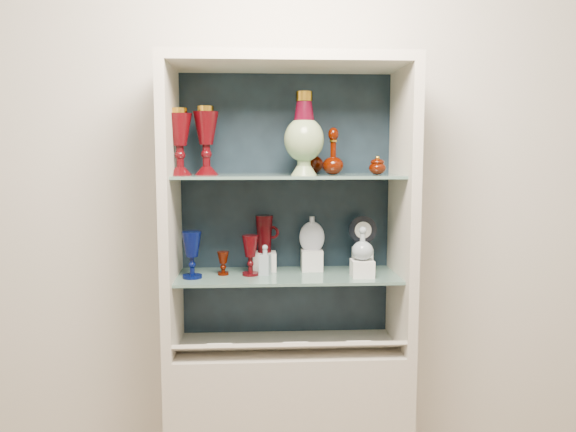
{
  "coord_description": "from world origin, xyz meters",
  "views": [
    {
      "loc": [
        -0.13,
        -0.77,
        1.57
      ],
      "look_at": [
        0.0,
        1.53,
        1.3
      ],
      "focal_mm": 35.0,
      "sensor_mm": 36.0,
      "label": 1
    }
  ],
  "objects": [
    {
      "name": "pedestal_lamp_left",
      "position": [
        -0.44,
        1.52,
        1.6
      ],
      "size": [
        0.12,
        0.12,
        0.27
      ],
      "primitive_type": null,
      "rotation": [
        0.0,
        0.0,
        -0.23
      ],
      "color": "#450509",
      "rests_on": "shelf_upper"
    },
    {
      "name": "label_card_2",
      "position": [
        0.02,
        1.42,
        0.8
      ],
      "size": [
        0.1,
        0.06,
        0.03
      ],
      "primitive_type": "cube",
      "rotation": [
        -0.44,
        0.0,
        0.0
      ],
      "color": "white",
      "rests_on": "label_ledge"
    },
    {
      "name": "cabinet_back_panel",
      "position": [
        0.0,
        1.72,
        1.32
      ],
      "size": [
        0.98,
        0.02,
        1.15
      ],
      "primitive_type": "cube",
      "color": "black",
      "rests_on": "cabinet_base"
    },
    {
      "name": "enamel_urn",
      "position": [
        0.06,
        1.5,
        1.64
      ],
      "size": [
        0.2,
        0.2,
        0.33
      ],
      "primitive_type": null,
      "rotation": [
        0.0,
        0.0,
        0.32
      ],
      "color": "#0E4A1E",
      "rests_on": "shelf_upper"
    },
    {
      "name": "ruby_pitcher",
      "position": [
        -0.1,
        1.64,
        1.21
      ],
      "size": [
        0.14,
        0.11,
        0.16
      ],
      "primitive_type": null,
      "rotation": [
        0.0,
        0.0,
        -0.34
      ],
      "color": "#450509",
      "rests_on": "riser_ruby_pitcher"
    },
    {
      "name": "cabinet_base",
      "position": [
        0.0,
        1.53,
        0.38
      ],
      "size": [
        1.0,
        0.4,
        0.75
      ],
      "primitive_type": "cube",
      "color": "beige",
      "rests_on": "ground"
    },
    {
      "name": "wall_back",
      "position": [
        0.0,
        1.75,
        1.4
      ],
      "size": [
        3.5,
        0.02,
        2.8
      ],
      "primitive_type": "cube",
      "color": "beige",
      "rests_on": "ground"
    },
    {
      "name": "riser_ruby_pitcher",
      "position": [
        -0.1,
        1.64,
        1.09
      ],
      "size": [
        0.1,
        0.1,
        0.08
      ],
      "primitive_type": "cube",
      "color": "silver",
      "rests_on": "shelf_lower"
    },
    {
      "name": "ruby_decanter_a",
      "position": [
        0.11,
        1.63,
        1.59
      ],
      "size": [
        0.12,
        0.12,
        0.24
      ],
      "primitive_type": null,
      "rotation": [
        0.0,
        0.0,
        0.31
      ],
      "color": "#450D00",
      "rests_on": "shelf_upper"
    },
    {
      "name": "ruby_goblet_tall",
      "position": [
        -0.16,
        1.54,
        1.13
      ],
      "size": [
        0.08,
        0.08,
        0.17
      ],
      "primitive_type": null,
      "rotation": [
        0.0,
        0.0,
        -0.12
      ],
      "color": "#450509",
      "rests_on": "shelf_lower"
    },
    {
      "name": "cameo_medallion",
      "position": [
        0.33,
        1.61,
        1.22
      ],
      "size": [
        0.12,
        0.05,
        0.14
      ],
      "primitive_type": null,
      "rotation": [
        0.0,
        0.0,
        0.05
      ],
      "color": "black",
      "rests_on": "riser_cameo_medallion"
    },
    {
      "name": "ruby_goblet_small",
      "position": [
        -0.27,
        1.56,
        1.1
      ],
      "size": [
        0.05,
        0.05,
        0.1
      ],
      "primitive_type": null,
      "rotation": [
        0.0,
        0.0,
        0.01
      ],
      "color": "#450D00",
      "rests_on": "shelf_lower"
    },
    {
      "name": "pedestal_lamp_right",
      "position": [
        -0.33,
        1.56,
        1.61
      ],
      "size": [
        0.13,
        0.13,
        0.28
      ],
      "primitive_type": null,
      "rotation": [
        0.0,
        0.0,
        0.26
      ],
      "color": "#450509",
      "rests_on": "shelf_upper"
    },
    {
      "name": "flat_flask",
      "position": [
        0.11,
        1.63,
        1.22
      ],
      "size": [
        0.11,
        0.05,
        0.15
      ],
      "primitive_type": null,
      "rotation": [
        0.0,
        0.0,
        -0.1
      ],
      "color": "#A8AFBC",
      "rests_on": "riser_flat_flask"
    },
    {
      "name": "cabinet_top_cap",
      "position": [
        0.0,
        1.53,
        1.92
      ],
      "size": [
        1.0,
        0.4,
        0.04
      ],
      "primitive_type": "cube",
      "color": "beige",
      "rests_on": "cabinet_side_left"
    },
    {
      "name": "label_ledge",
      "position": [
        0.0,
        1.42,
        0.78
      ],
      "size": [
        0.92,
        0.17,
        0.09
      ],
      "primitive_type": "cube",
      "rotation": [
        -0.44,
        0.0,
        0.0
      ],
      "color": "beige",
      "rests_on": "cabinet_base"
    },
    {
      "name": "riser_flat_flask",
      "position": [
        0.11,
        1.63,
        1.09
      ],
      "size": [
        0.09,
        0.09,
        0.09
      ],
      "primitive_type": "cube",
      "color": "silver",
      "rests_on": "shelf_lower"
    },
    {
      "name": "clear_square_bottle",
      "position": [
        -0.1,
        1.55,
        1.11
      ],
      "size": [
        0.06,
        0.06,
        0.13
      ],
      "primitive_type": null,
      "rotation": [
        0.0,
        0.0,
        -0.32
      ],
      "color": "#8D9EA6",
      "rests_on": "shelf_lower"
    },
    {
      "name": "cobalt_goblet",
      "position": [
        -0.39,
        1.5,
        1.15
      ],
      "size": [
        0.1,
        0.1,
        0.19
      ],
      "primitive_type": null,
      "rotation": [
        0.0,
        0.0,
        -0.23
      ],
      "color": "#020A41",
      "rests_on": "shelf_lower"
    },
    {
      "name": "label_card_1",
      "position": [
        -0.28,
        1.42,
        0.8
      ],
      "size": [
        0.1,
        0.06,
        0.03
      ],
      "primitive_type": "cube",
      "rotation": [
        -0.44,
        0.0,
        0.0
      ],
      "color": "white",
      "rests_on": "label_ledge"
    },
    {
      "name": "label_card_0",
      "position": [
        0.28,
        1.42,
        0.8
      ],
      "size": [
        0.1,
        0.06,
        0.03
      ],
      "primitive_type": "cube",
      "rotation": [
        -0.44,
        0.0,
        0.0
      ],
      "color": "white",
      "rests_on": "label_ledge"
    },
    {
      "name": "clear_round_decanter",
      "position": [
        0.3,
        1.49,
        1.19
      ],
      "size": [
        0.1,
        0.1,
        0.13
      ],
      "primitive_type": null,
      "rotation": [
        0.0,
        0.0,
        -0.18
      ],
      "color": "#8D9EA6",
      "rests_on": "riser_clear_round_decanter"
    },
    {
      "name": "riser_cameo_medallion",
      "position": [
        0.33,
        1.61,
        1.1
      ],
      "size": [
        0.08,
        0.08,
        0.1
      ],
      "primitive_type": "cube",
      "color": "silver",
      "rests_on": "shelf_lower"
    },
    {
      "name": "riser_clear_round_decanter",
      "position": [
        0.3,
        1.49,
        1.08
      ],
      "size": [
        0.09,
        0.09,
        0.07
      ],
      "primitive_type": "cube",
      "color": "silver",
      "rests_on": "shelf_lower"
    },
    {
      "name": "lidded_bowl",
      "position": [
        0.37,
        1.53,
        1.51
      ],
      "size": [
        0.09,
        0.09,
        0.08
      ],
      "primitive_type": null,
      "rotation": [
        0.0,
        0.0,
        0.3
      ],
      "color": "#450D00",
      "rests_on": "shelf_upper"
    },
    {
      "name": "ruby_decanter_b",
      "position": [
        0.19,
        1.54,
        1.57
      ],
      "size": [
        0.11,
        0.11,
        0.2
      ],
      "primitive_type": null,
      "rotation": [
        0.0,
        0.0,
        -0.23
      ],
      "color": "#450D00",
      "rests_on": "shelf_upper"
    },
    {
      "name": "cabinet_side_right",
      "position": [
        0.48,
        1.53,
        1.32
      ],
      "size": [
        0.04,
        0.4,
        1.15
      ],
      "primitive_type": "cube",
      "color": "beige",
      "rests_on": "cabinet_base"
    },
    {
      "name": "cabinet_side_left",
      "position": [
        -0.48,
        1.53,
        1.32
      ],
      "size": [
        0.04,
        0.4,
        1.15
      ],
      "primitive_type": "cube",
      "color": "beige",
      "rests_on": "cabinet_base"
    },
    {
      "name": "shelf_upper",
      "position": [
        0.0,
        1.55,
        1.46
      ],
      "size": [
        0.92,
        0.34,
        0.01
      ],
      "primitive_type": "cube",
      "color": "slate",
      "rests_on": "cabinet_side_left"
    },
    {
      "name": "shelf_lower",
      "position": [
        0.0,
        1.55,
        1.04
      ],
      "size": [
        0.92,
        0.34,
        0.01
      ],
      "primitive_type": "cube",
      "color": "slate",
      "rests_on": "cabinet_side_left"
    }
  ]
}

